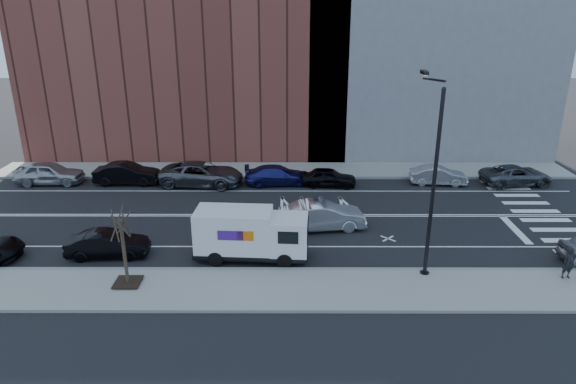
{
  "coord_description": "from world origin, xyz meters",
  "views": [
    {
      "loc": [
        0.47,
        -29.16,
        12.45
      ],
      "look_at": [
        0.41,
        0.38,
        1.4
      ],
      "focal_mm": 32.0,
      "sensor_mm": 36.0,
      "label": 1
    }
  ],
  "objects_px": {
    "driving_sedan": "(322,216)",
    "pedestrian": "(569,263)",
    "far_parked_b": "(127,174)",
    "far_parked_a": "(49,173)",
    "fedex_van": "(250,234)"
  },
  "relations": [
    {
      "from": "fedex_van",
      "to": "far_parked_b",
      "type": "xyz_separation_m",
      "value": [
        -9.71,
        11.44,
        -0.62
      ]
    },
    {
      "from": "fedex_van",
      "to": "far_parked_a",
      "type": "height_order",
      "value": "fedex_van"
    },
    {
      "from": "far_parked_a",
      "to": "driving_sedan",
      "type": "height_order",
      "value": "driving_sedan"
    },
    {
      "from": "far_parked_a",
      "to": "pedestrian",
      "type": "distance_m",
      "value": 33.31
    },
    {
      "from": "far_parked_b",
      "to": "pedestrian",
      "type": "height_order",
      "value": "pedestrian"
    },
    {
      "from": "far_parked_a",
      "to": "driving_sedan",
      "type": "relative_size",
      "value": 0.96
    },
    {
      "from": "far_parked_b",
      "to": "driving_sedan",
      "type": "distance_m",
      "value": 15.65
    },
    {
      "from": "far_parked_b",
      "to": "driving_sedan",
      "type": "bearing_deg",
      "value": -119.6
    },
    {
      "from": "driving_sedan",
      "to": "pedestrian",
      "type": "distance_m",
      "value": 12.65
    },
    {
      "from": "pedestrian",
      "to": "fedex_van",
      "type": "bearing_deg",
      "value": 164.73
    },
    {
      "from": "far_parked_a",
      "to": "far_parked_b",
      "type": "relative_size",
      "value": 1.02
    },
    {
      "from": "far_parked_a",
      "to": "driving_sedan",
      "type": "xyz_separation_m",
      "value": [
        19.17,
        -7.8,
        0.01
      ]
    },
    {
      "from": "far_parked_b",
      "to": "pedestrian",
      "type": "xyz_separation_m",
      "value": [
        24.77,
        -13.66,
        0.17
      ]
    },
    {
      "from": "fedex_van",
      "to": "pedestrian",
      "type": "distance_m",
      "value": 15.23
    },
    {
      "from": "fedex_van",
      "to": "pedestrian",
      "type": "bearing_deg",
      "value": -4.77
    }
  ]
}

